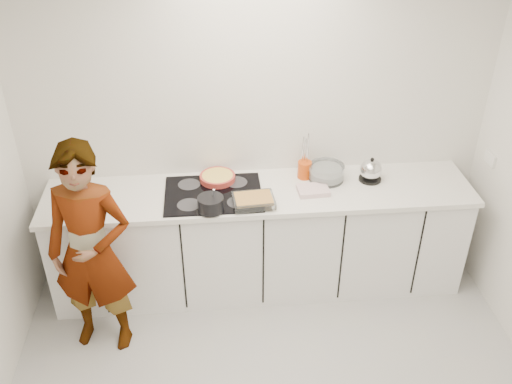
{
  "coord_description": "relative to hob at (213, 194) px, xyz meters",
  "views": [
    {
      "loc": [
        -0.36,
        -2.32,
        3.21
      ],
      "look_at": [
        -0.05,
        1.05,
        1.05
      ],
      "focal_mm": 40.0,
      "sensor_mm": 36.0,
      "label": 1
    }
  ],
  "objects": [
    {
      "name": "countertop",
      "position": [
        0.35,
        0.02,
        -0.03
      ],
      "size": [
        3.24,
        0.64,
        0.04
      ],
      "primitive_type": "cube",
      "color": "white",
      "rests_on": "base_cabinets"
    },
    {
      "name": "wall_back",
      "position": [
        0.35,
        0.34,
        0.38
      ],
      "size": [
        3.6,
        0.0,
        2.6
      ],
      "primitive_type": "cube",
      "color": "silver",
      "rests_on": "ground"
    },
    {
      "name": "tea_towel",
      "position": [
        0.75,
        -0.04,
        0.01
      ],
      "size": [
        0.24,
        0.18,
        0.04
      ],
      "primitive_type": "cube",
      "rotation": [
        0.0,
        0.0,
        0.05
      ],
      "color": "white",
      "rests_on": "countertop"
    },
    {
      "name": "saucepan",
      "position": [
        -0.02,
        -0.22,
        0.06
      ],
      "size": [
        0.19,
        0.19,
        0.18
      ],
      "color": "black",
      "rests_on": "hob"
    },
    {
      "name": "base_cabinets",
      "position": [
        0.35,
        0.02,
        -0.48
      ],
      "size": [
        3.2,
        0.58,
        0.87
      ],
      "primitive_type": "cube",
      "color": "white",
      "rests_on": "floor"
    },
    {
      "name": "baking_dish",
      "position": [
        0.29,
        -0.17,
        0.04
      ],
      "size": [
        0.31,
        0.24,
        0.06
      ],
      "color": "silver",
      "rests_on": "hob"
    },
    {
      "name": "hob",
      "position": [
        0.0,
        0.0,
        0.0
      ],
      "size": [
        0.72,
        0.54,
        0.01
      ],
      "primitive_type": "cube",
      "color": "black",
      "rests_on": "countertop"
    },
    {
      "name": "kettle",
      "position": [
        1.22,
        0.1,
        0.08
      ],
      "size": [
        0.2,
        0.2,
        0.2
      ],
      "color": "black",
      "rests_on": "countertop"
    },
    {
      "name": "mixing_bowl",
      "position": [
        0.88,
        0.14,
        0.05
      ],
      "size": [
        0.33,
        0.33,
        0.13
      ],
      "color": "silver",
      "rests_on": "countertop"
    },
    {
      "name": "tart_dish",
      "position": [
        0.04,
        0.18,
        0.03
      ],
      "size": [
        0.33,
        0.33,
        0.04
      ],
      "color": "#B93930",
      "rests_on": "hob"
    },
    {
      "name": "cook",
      "position": [
        -0.84,
        -0.48,
        -0.11
      ],
      "size": [
        0.65,
        0.49,
        1.62
      ],
      "primitive_type": "imported",
      "rotation": [
        0.0,
        0.0,
        -0.18
      ],
      "color": "white",
      "rests_on": "floor"
    },
    {
      "name": "ceiling",
      "position": [
        0.35,
        -1.26,
        1.68
      ],
      "size": [
        3.6,
        3.2,
        0.0
      ],
      "primitive_type": "cube",
      "color": "white",
      "rests_on": "wall_back"
    },
    {
      "name": "utensil_crock",
      "position": [
        0.72,
        0.19,
        0.06
      ],
      "size": [
        0.13,
        0.13,
        0.14
      ],
      "primitive_type": "cylinder",
      "rotation": [
        0.0,
        0.0,
        0.27
      ],
      "color": "#CD450B",
      "rests_on": "countertop"
    }
  ]
}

